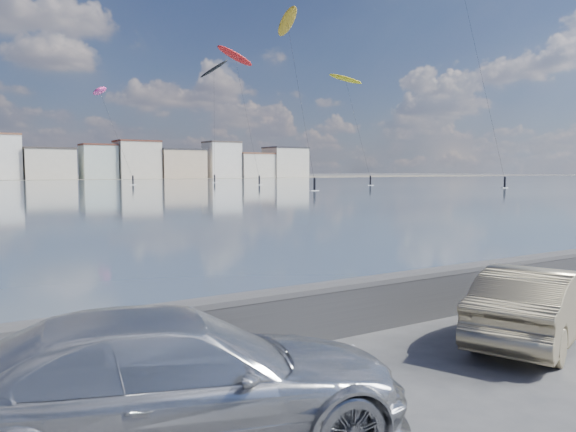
# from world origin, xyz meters

# --- Properties ---
(ground) EXTENTS (700.00, 700.00, 0.00)m
(ground) POSITION_xyz_m (0.00, 0.00, 0.00)
(ground) COLOR #333335
(ground) RESTS_ON ground
(seawall) EXTENTS (400.00, 0.36, 1.08)m
(seawall) POSITION_xyz_m (0.00, 2.70, 0.58)
(seawall) COLOR #28282B
(seawall) RESTS_ON ground
(car_silver) EXTENTS (5.77, 3.38, 1.57)m
(car_silver) POSITION_xyz_m (-2.86, 0.22, 0.79)
(car_silver) COLOR #B4B6BC
(car_silver) RESTS_ON ground
(car_champagne) EXTENTS (4.43, 2.92, 1.38)m
(car_champagne) POSITION_xyz_m (4.19, 0.56, 0.69)
(car_champagne) COLOR tan
(car_champagne) RESTS_ON ground
(kitesurfer_0) EXTENTS (7.34, 16.41, 24.48)m
(kitesurfer_0) POSITION_xyz_m (71.15, 92.18, 22.23)
(kitesurfer_0) COLOR yellow
(kitesurfer_0) RESTS_ON ground
(kitesurfer_3) EXTENTS (6.83, 18.34, 21.58)m
(kitesurfer_3) POSITION_xyz_m (25.96, 120.41, 19.95)
(kitesurfer_3) COLOR #E5338C
(kitesurfer_3) RESTS_ON ground
(kitesurfer_10) EXTENTS (9.06, 15.82, 30.84)m
(kitesurfer_10) POSITION_xyz_m (52.58, 108.28, 28.01)
(kitesurfer_10) COLOR red
(kitesurfer_10) RESTS_ON ground
(kitesurfer_13) EXTENTS (5.08, 15.63, 29.32)m
(kitesurfer_13) POSITION_xyz_m (44.93, 74.04, 26.78)
(kitesurfer_13) COLOR #BF8C19
(kitesurfer_13) RESTS_ON ground
(kitesurfer_15) EXTENTS (7.69, 10.28, 30.37)m
(kitesurfer_15) POSITION_xyz_m (54.02, 122.64, 27.25)
(kitesurfer_15) COLOR black
(kitesurfer_15) RESTS_ON ground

